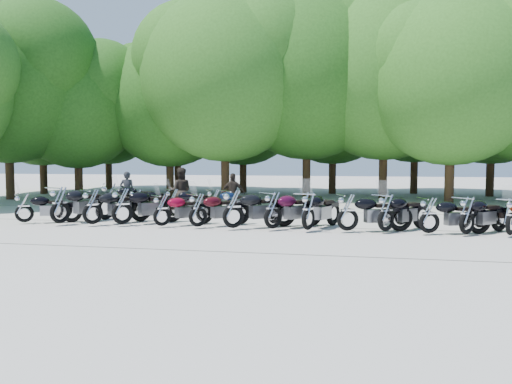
% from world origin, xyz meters
% --- Properties ---
extents(ground, '(90.00, 90.00, 0.00)m').
position_xyz_m(ground, '(0.00, 0.00, 0.00)').
color(ground, '#AAA599').
rests_on(ground, ground).
extents(tree_0, '(7.50, 7.50, 9.21)m').
position_xyz_m(tree_0, '(-15.42, 12.98, 5.45)').
color(tree_0, '#3A2614').
rests_on(tree_0, ground).
extents(tree_1, '(6.97, 6.97, 8.55)m').
position_xyz_m(tree_1, '(-12.04, 11.24, 5.06)').
color(tree_1, '#3A2614').
rests_on(tree_1, ground).
extents(tree_2, '(7.31, 7.31, 8.97)m').
position_xyz_m(tree_2, '(-7.25, 12.84, 5.31)').
color(tree_2, '#3A2614').
rests_on(tree_2, ground).
extents(tree_3, '(8.70, 8.70, 10.67)m').
position_xyz_m(tree_3, '(-3.57, 11.24, 6.32)').
color(tree_3, '#3A2614').
rests_on(tree_3, ground).
extents(tree_4, '(9.13, 9.13, 11.20)m').
position_xyz_m(tree_4, '(0.54, 13.09, 6.64)').
color(tree_4, '#3A2614').
rests_on(tree_4, ground).
extents(tree_5, '(9.04, 9.04, 11.10)m').
position_xyz_m(tree_5, '(4.61, 13.20, 6.57)').
color(tree_5, '#3A2614').
rests_on(tree_5, ground).
extents(tree_6, '(8.00, 8.00, 9.82)m').
position_xyz_m(tree_6, '(7.55, 10.82, 5.81)').
color(tree_6, '#3A2614').
rests_on(tree_6, ground).
extents(tree_9, '(7.59, 7.59, 9.32)m').
position_xyz_m(tree_9, '(-13.53, 17.59, 5.52)').
color(tree_9, '#3A2614').
rests_on(tree_9, ground).
extents(tree_10, '(7.78, 7.78, 9.55)m').
position_xyz_m(tree_10, '(-8.29, 16.97, 5.66)').
color(tree_10, '#3A2614').
rests_on(tree_10, ground).
extents(tree_11, '(7.56, 7.56, 9.28)m').
position_xyz_m(tree_11, '(-3.76, 16.43, 5.49)').
color(tree_11, '#3A2614').
rests_on(tree_11, ground).
extents(tree_12, '(7.88, 7.88, 9.67)m').
position_xyz_m(tree_12, '(1.80, 16.47, 5.72)').
color(tree_12, '#3A2614').
rests_on(tree_12, ground).
extents(tree_13, '(8.31, 8.31, 10.20)m').
position_xyz_m(tree_13, '(6.69, 17.47, 6.04)').
color(tree_13, '#3A2614').
rests_on(tree_13, ground).
extents(tree_14, '(8.02, 8.02, 9.84)m').
position_xyz_m(tree_14, '(10.68, 16.09, 5.83)').
color(tree_14, '#3A2614').
rests_on(tree_14, ground).
extents(tree_17, '(8.31, 8.31, 10.20)m').
position_xyz_m(tree_17, '(-14.68, 9.00, 6.04)').
color(tree_17, '#3A2614').
rests_on(tree_17, ground).
extents(motorcycle_0, '(2.12, 1.50, 1.16)m').
position_xyz_m(motorcycle_0, '(-7.65, 0.46, 0.58)').
color(motorcycle_0, black).
rests_on(motorcycle_0, ground).
extents(motorcycle_1, '(1.70, 2.64, 1.44)m').
position_xyz_m(motorcycle_1, '(-6.27, 0.36, 0.72)').
color(motorcycle_1, black).
rests_on(motorcycle_1, ground).
extents(motorcycle_2, '(2.02, 2.36, 1.35)m').
position_xyz_m(motorcycle_2, '(-5.14, 0.41, 0.68)').
color(motorcycle_2, black).
rests_on(motorcycle_2, ground).
extents(motorcycle_3, '(2.23, 2.30, 1.39)m').
position_xyz_m(motorcycle_3, '(-4.19, 0.57, 0.69)').
color(motorcycle_3, black).
rests_on(motorcycle_3, ground).
extents(motorcycle_4, '(1.90, 1.97, 1.19)m').
position_xyz_m(motorcycle_4, '(-2.82, 0.51, 0.59)').
color(motorcycle_4, maroon).
rests_on(motorcycle_4, ground).
extents(motorcycle_5, '(2.00, 2.07, 1.25)m').
position_xyz_m(motorcycle_5, '(-1.65, 0.53, 0.62)').
color(motorcycle_5, '#34070E').
rests_on(motorcycle_5, ground).
extents(motorcycle_6, '(2.42, 2.09, 1.39)m').
position_xyz_m(motorcycle_6, '(-0.49, 0.43, 0.70)').
color(motorcycle_6, black).
rests_on(motorcycle_6, ground).
extents(motorcycle_7, '(2.08, 2.27, 1.34)m').
position_xyz_m(motorcycle_7, '(0.71, 0.55, 0.67)').
color(motorcycle_7, '#34071E').
rests_on(motorcycle_7, ground).
extents(motorcycle_8, '(1.58, 2.46, 1.34)m').
position_xyz_m(motorcycle_8, '(1.78, 0.48, 0.67)').
color(motorcycle_8, black).
rests_on(motorcycle_8, ground).
extents(motorcycle_9, '(2.40, 1.50, 1.30)m').
position_xyz_m(motorcycle_9, '(2.93, 0.55, 0.65)').
color(motorcycle_9, black).
rests_on(motorcycle_9, ground).
extents(motorcycle_10, '(2.10, 2.15, 1.30)m').
position_xyz_m(motorcycle_10, '(4.02, 0.66, 0.65)').
color(motorcycle_10, black).
rests_on(motorcycle_10, ground).
extents(motorcycle_11, '(2.26, 1.37, 1.22)m').
position_xyz_m(motorcycle_11, '(5.21, 0.54, 0.61)').
color(motorcycle_11, black).
rests_on(motorcycle_11, ground).
extents(motorcycle_12, '(2.07, 2.05, 1.26)m').
position_xyz_m(motorcycle_12, '(6.22, 0.57, 0.63)').
color(motorcycle_12, black).
rests_on(motorcycle_12, ground).
extents(motorcycle_13, '(1.70, 2.20, 1.23)m').
position_xyz_m(motorcycle_13, '(7.38, 0.61, 0.61)').
color(motorcycle_13, '#952005').
rests_on(motorcycle_13, ground).
extents(motorcycle_14, '(2.60, 1.69, 1.41)m').
position_xyz_m(motorcycle_14, '(-5.89, 3.08, 0.71)').
color(motorcycle_14, black).
rests_on(motorcycle_14, ground).
extents(motorcycle_15, '(2.05, 1.71, 1.17)m').
position_xyz_m(motorcycle_15, '(-4.85, 3.12, 0.58)').
color(motorcycle_15, black).
rests_on(motorcycle_15, ground).
extents(motorcycle_16, '(2.06, 1.85, 1.21)m').
position_xyz_m(motorcycle_16, '(-3.41, 3.08, 0.60)').
color(motorcycle_16, black).
rests_on(motorcycle_16, ground).
extents(motorcycle_17, '(2.11, 1.74, 1.20)m').
position_xyz_m(motorcycle_17, '(-1.89, 3.28, 0.60)').
color(motorcycle_17, black).
rests_on(motorcycle_17, ground).
extents(rider_0, '(0.67, 0.52, 1.64)m').
position_xyz_m(rider_0, '(-6.03, 4.76, 0.82)').
color(rider_0, black).
rests_on(rider_0, ground).
extents(rider_1, '(1.01, 0.86, 1.82)m').
position_xyz_m(rider_1, '(-3.51, 4.14, 0.91)').
color(rider_1, '#2A231C').
rests_on(rider_1, ground).
extents(rider_2, '(0.97, 0.50, 1.59)m').
position_xyz_m(rider_2, '(-1.56, 4.78, 0.80)').
color(rider_2, black).
rests_on(rider_2, ground).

